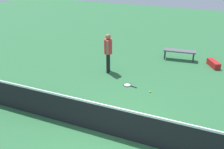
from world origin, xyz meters
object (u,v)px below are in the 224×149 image
Objects in this scene: tennis_racket_near_player at (128,85)px; tennis_ball_stray_left at (150,92)px; player_near_side at (108,50)px; tennis_ball_near_player at (64,99)px; equipment_bag at (213,63)px; courtside_bench at (179,52)px; tennis_ball_baseline at (139,125)px; tennis_ball_stray_right at (42,104)px.

tennis_ball_stray_left reaches higher than tennis_racket_near_player.
tennis_ball_stray_left is at bearing 153.75° from player_near_side.
equipment_bag reaches higher than tennis_ball_near_player.
player_near_side is 1.11× the size of courtside_bench.
player_near_side reaches higher than tennis_ball_baseline.
equipment_bag reaches higher than tennis_ball_stray_right.
tennis_racket_near_player is 0.97m from tennis_ball_stray_left.
tennis_ball_near_player is 2.89m from tennis_ball_baseline.
tennis_racket_near_player is at bearing -132.37° from tennis_ball_near_player.
tennis_ball_stray_right is at bearing 73.12° from player_near_side.
tennis_ball_stray_left is at bearing -144.42° from tennis_ball_stray_right.
equipment_bag is (-5.18, -5.72, 0.11)m from tennis_ball_stray_right.
equipment_bag is (-1.81, -5.51, 0.11)m from tennis_ball_baseline.
tennis_racket_near_player is 3.32m from tennis_ball_stray_right.
equipment_bag is at bearing -132.38° from tennis_ball_near_player.
player_near_side is at bearing -26.25° from tennis_ball_stray_left.
tennis_racket_near_player is (-1.21, 0.86, -1.00)m from player_near_side.
tennis_ball_baseline is 3.38m from tennis_ball_stray_right.
tennis_ball_stray_left is (-0.95, 0.21, 0.02)m from tennis_racket_near_player.
equipment_bag is at bearing 172.22° from courtside_bench.
tennis_ball_near_player is at bearing 47.62° from equipment_bag.
equipment_bag reaches higher than tennis_racket_near_player.
player_near_side is at bearing 29.81° from equipment_bag.
tennis_racket_near_player is 2.53m from tennis_ball_near_player.
tennis_ball_near_player is 6.93m from equipment_bag.
tennis_racket_near_player is 2.54m from tennis_ball_baseline.
courtside_bench is 1.84× the size of equipment_bag.
tennis_ball_stray_right is (3.17, 2.26, 0.00)m from tennis_ball_stray_left.
equipment_bag is at bearing -108.17° from tennis_ball_baseline.
tennis_ball_baseline is at bearing 127.18° from player_near_side.
tennis_ball_stray_right is at bearing 3.53° from tennis_ball_baseline.
tennis_racket_near_player is 9.17× the size of tennis_ball_stray_left.
courtside_bench reaches higher than tennis_racket_near_player.
player_near_side is 25.76× the size of tennis_ball_stray_left.
tennis_ball_stray_left is at bearing 59.70° from equipment_bag.
tennis_ball_stray_left is (0.21, -2.06, 0.00)m from tennis_ball_baseline.
tennis_ball_near_player is at bearing -7.86° from tennis_ball_baseline.
equipment_bag reaches higher than tennis_ball_stray_left.
tennis_ball_stray_right is (0.51, 0.60, 0.00)m from tennis_ball_near_player.
tennis_racket_near_player is at bearing 47.61° from equipment_bag.
courtside_bench reaches higher than tennis_ball_stray_left.
tennis_ball_stray_right is (2.22, 2.47, 0.02)m from tennis_racket_near_player.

